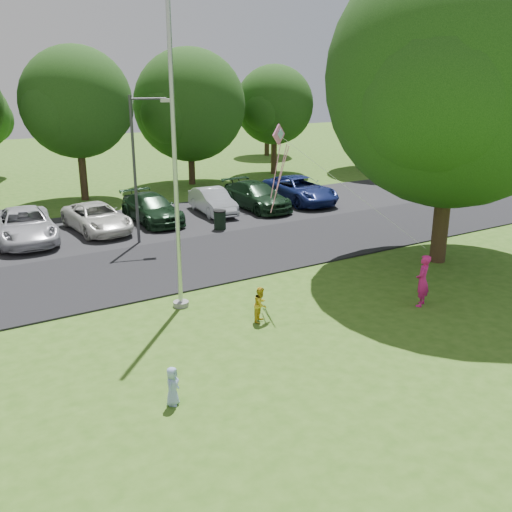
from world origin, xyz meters
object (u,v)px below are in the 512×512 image
woman (423,281)px  street_lamp (140,157)px  trash_can (220,220)px  flagpole (175,178)px  child_yellow (261,304)px  child_blue (172,386)px  big_tree (455,84)px  kite (281,150)px

woman → street_lamp: bearing=-97.5°
street_lamp → woman: (5.01, -11.41, -2.95)m
trash_can → woman: size_ratio=0.56×
flagpole → woman: 8.43m
street_lamp → child_yellow: bearing=-74.8°
child_yellow → child_blue: 5.00m
trash_can → woman: (1.14, -11.61, 0.37)m
big_tree → child_blue: bearing=-163.1°
trash_can → child_blue: trash_can is taller
woman → child_blue: 9.25m
trash_can → flagpole: bearing=-125.8°
woman → child_blue: woman is taller
flagpole → big_tree: big_tree is taller
woman → flagpole: bearing=-62.3°
flagpole → big_tree: size_ratio=0.85×
big_tree → trash_can: bearing=120.1°
trash_can → child_blue: size_ratio=1.04×
kite → trash_can: bearing=51.3°
flagpole → street_lamp: flagpole is taller
flagpole → big_tree: bearing=-6.4°
woman → child_blue: size_ratio=1.84×
child_yellow → child_blue: child_yellow is taller
trash_can → kite: kite is taller
big_tree → street_lamp: bearing=136.2°
child_yellow → child_blue: bearing=177.7°
street_lamp → big_tree: size_ratio=0.54×
big_tree → woman: big_tree is taller
flagpole → trash_can: size_ratio=10.39×
woman → kite: bearing=-74.0°
flagpole → trash_can: 10.09m
street_lamp → child_yellow: street_lamp is taller
trash_can → child_yellow: bearing=-111.5°
child_yellow → kite: kite is taller
trash_can → kite: (-2.25, -8.48, 4.40)m
street_lamp → woman: size_ratio=3.71×
flagpole → child_yellow: size_ratio=9.17×
child_blue → kite: bearing=-8.7°
street_lamp → child_yellow: 10.27m
trash_can → child_yellow: 10.69m
woman → child_yellow: size_ratio=1.56×
child_yellow → kite: 4.87m
flagpole → child_blue: (-2.53, -5.16, -3.70)m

